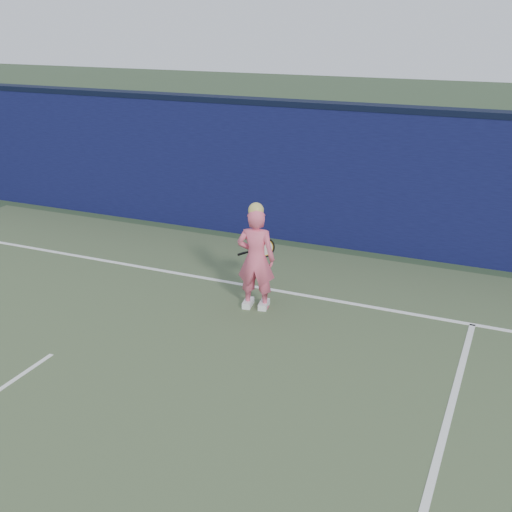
% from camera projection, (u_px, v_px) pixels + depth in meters
% --- Properties ---
extents(backstop_wall, '(24.00, 0.40, 2.50)m').
position_uv_depth(backstop_wall, '(236.00, 168.00, 12.39)').
color(backstop_wall, '#0C0E36').
rests_on(backstop_wall, ground).
extents(wall_cap, '(24.00, 0.42, 0.10)m').
position_uv_depth(wall_cap, '(235.00, 100.00, 11.93)').
color(wall_cap, black).
rests_on(wall_cap, backstop_wall).
extents(player, '(0.61, 0.45, 1.60)m').
position_uv_depth(player, '(256.00, 258.00, 9.18)').
color(player, '#ED5C7A').
rests_on(player, ground).
extents(racket, '(0.53, 0.30, 0.31)m').
position_uv_depth(racket, '(263.00, 248.00, 9.62)').
color(racket, black).
rests_on(racket, ground).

